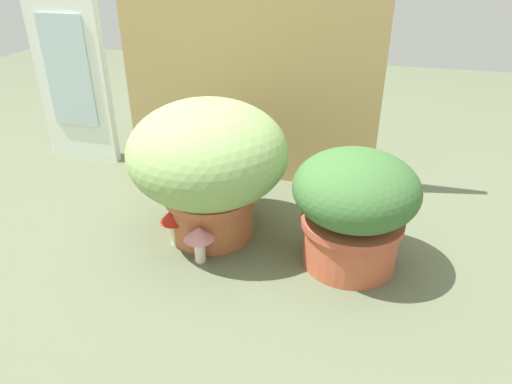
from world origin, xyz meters
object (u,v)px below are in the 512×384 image
leafy_planter (354,206)px  cat (222,192)px  mushroom_ornament_pink (199,237)px  grass_planter (208,161)px  mushroom_ornament_red (174,218)px

leafy_planter → cat: 0.50m
mushroom_ornament_pink → cat: bearing=92.6°
grass_planter → mushroom_ornament_pink: size_ratio=4.14×
grass_planter → leafy_planter: size_ratio=1.39×
mushroom_ornament_red → mushroom_ornament_pink: bearing=-31.9°
mushroom_ornament_red → cat: bearing=59.8°
leafy_planter → cat: leafy_planter is taller
mushroom_ornament_pink → mushroom_ornament_red: (-0.12, 0.07, 0.01)m
mushroom_ornament_pink → mushroom_ornament_red: mushroom_ornament_red is taller
grass_planter → mushroom_ornament_red: grass_planter is taller
leafy_planter → mushroom_ornament_pink: bearing=-165.5°
grass_planter → mushroom_ornament_pink: 0.25m
grass_planter → cat: size_ratio=1.42×
grass_planter → mushroom_ornament_red: 0.22m
grass_planter → leafy_planter: bearing=-5.9°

